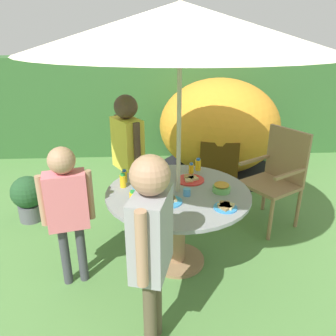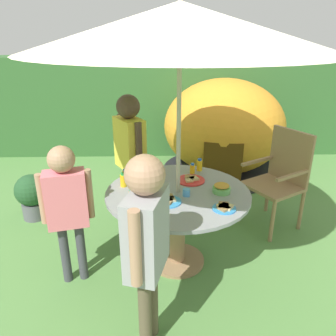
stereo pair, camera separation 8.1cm
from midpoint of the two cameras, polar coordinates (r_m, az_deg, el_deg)
The scene contains 22 objects.
ground_plane at distance 3.23m, azimuth 2.32°, elevation -15.93°, with size 10.00×10.00×0.02m, color #548442.
hedge_backdrop at distance 5.89m, azimuth 0.41°, elevation 10.81°, with size 9.00×0.70×1.64m, color #33602D.
garden_table at distance 2.91m, azimuth 2.49°, elevation -7.11°, with size 1.24×1.24×0.73m.
patio_umbrella at distance 2.54m, azimuth 3.08°, elevation 23.08°, with size 2.29×2.29×2.20m.
wooden_chair at distance 3.73m, azimuth 19.43°, elevation -1.06°, with size 0.68×0.68×1.06m.
dome_tent at distance 5.05m, azimuth 10.05°, elevation 7.04°, with size 2.11×2.11×1.40m.
potted_plant at distance 4.04m, azimuth -21.94°, elevation -4.26°, with size 0.36×0.36×0.53m.
child_in_yellow_shirt at distance 3.49m, azimuth -5.97°, elevation 4.17°, with size 0.37×0.42×1.43m.
child_in_pink_shirt at distance 2.71m, azimuth -16.35°, elevation -5.20°, with size 0.41×0.24×1.22m.
child_in_grey_shirt at distance 2.01m, azimuth -2.57°, elevation -11.20°, with size 0.28×0.45×1.38m.
snack_bowl at distance 2.84m, azimuth 10.04°, elevation -3.47°, with size 0.15×0.15×0.08m.
plate_center_front at distance 2.65m, azimuth 0.83°, elevation -5.65°, with size 0.22×0.22×0.03m.
plate_mid_left at distance 2.92m, azimuth -3.35°, elevation -2.97°, with size 0.21×0.21×0.03m.
plate_front_edge at distance 3.04m, azimuth 4.72°, elevation -2.03°, with size 0.26×0.26×0.03m.
plate_near_right at distance 2.60m, azimuth 10.58°, elevation -6.72°, with size 0.18×0.18×0.03m.
juice_bottle_near_left at distance 3.26m, azimuth 6.17°, elevation 0.52°, with size 0.05×0.05×0.12m.
juice_bottle_far_left at distance 2.44m, azimuth -4.06°, elevation -7.18°, with size 0.06×0.06×0.13m.
juice_bottle_far_right at distance 2.92m, azimuth -6.94°, elevation -2.10°, with size 0.06×0.06×0.13m.
juice_bottle_center_back at distance 3.02m, azimuth -6.65°, elevation -1.34°, with size 0.05×0.05×0.12m.
juice_bottle_mid_right at distance 3.19m, azimuth 4.96°, elevation -0.11°, with size 0.05×0.05×0.10m.
juice_bottle_back_edge at distance 2.63m, azimuth -5.41°, elevation -5.03°, with size 0.05×0.05×0.11m.
cup_near at distance 2.75m, azimuth 4.04°, elevation -4.24°, with size 0.06×0.06×0.06m, color #4C99D8.
Camera 2 is at (-0.15, -2.54, 1.98)m, focal length 35.26 mm.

